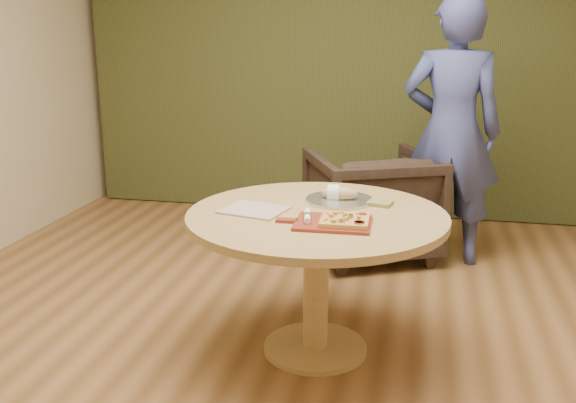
# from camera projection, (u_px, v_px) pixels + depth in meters

# --- Properties ---
(room_shell) EXTENTS (5.04, 6.04, 2.84)m
(room_shell) POSITION_uv_depth(u_px,v_px,m) (286.00, 84.00, 2.76)
(room_shell) COLOR #996B3D
(room_shell) RESTS_ON ground
(curtain) EXTENTS (4.80, 0.14, 2.78)m
(curtain) POSITION_uv_depth(u_px,v_px,m) (357.00, 54.00, 5.49)
(curtain) COLOR #343B1A
(curtain) RESTS_ON ground
(pedestal_table) EXTENTS (1.29, 1.29, 0.75)m
(pedestal_table) POSITION_uv_depth(u_px,v_px,m) (317.00, 240.00, 3.20)
(pedestal_table) COLOR tan
(pedestal_table) RESTS_ON ground
(pizza_paddle) EXTENTS (0.45, 0.29, 0.01)m
(pizza_paddle) POSITION_uv_depth(u_px,v_px,m) (331.00, 223.00, 2.98)
(pizza_paddle) COLOR maroon
(pizza_paddle) RESTS_ON pedestal_table
(flatbread_pizza) EXTENTS (0.23, 0.23, 0.04)m
(flatbread_pizza) POSITION_uv_depth(u_px,v_px,m) (345.00, 220.00, 2.95)
(flatbread_pizza) COLOR #D6AA53
(flatbread_pizza) RESTS_ON pizza_paddle
(cutlery_roll) EXTENTS (0.06, 0.20, 0.03)m
(cutlery_roll) POSITION_uv_depth(u_px,v_px,m) (307.00, 216.00, 3.01)
(cutlery_roll) COLOR white
(cutlery_roll) RESTS_ON pizza_paddle
(newspaper) EXTENTS (0.35, 0.31, 0.01)m
(newspaper) POSITION_uv_depth(u_px,v_px,m) (254.00, 210.00, 3.19)
(newspaper) COLOR silver
(newspaper) RESTS_ON pedestal_table
(serving_tray) EXTENTS (0.36, 0.36, 0.02)m
(serving_tray) POSITION_uv_depth(u_px,v_px,m) (339.00, 200.00, 3.37)
(serving_tray) COLOR silver
(serving_tray) RESTS_ON pedestal_table
(bread_roll) EXTENTS (0.19, 0.09, 0.09)m
(bread_roll) POSITION_uv_depth(u_px,v_px,m) (338.00, 193.00, 3.36)
(bread_roll) COLOR tan
(bread_roll) RESTS_ON serving_tray
(green_packet) EXTENTS (0.14, 0.13, 0.02)m
(green_packet) POSITION_uv_depth(u_px,v_px,m) (380.00, 203.00, 3.30)
(green_packet) COLOR olive
(green_packet) RESTS_ON pedestal_table
(armchair) EXTENTS (1.08, 1.06, 0.86)m
(armchair) POSITION_uv_depth(u_px,v_px,m) (371.00, 199.00, 4.64)
(armchair) COLOR black
(armchair) RESTS_ON ground
(person_standing) EXTENTS (0.69, 0.46, 1.86)m
(person_standing) POSITION_uv_depth(u_px,v_px,m) (451.00, 132.00, 4.43)
(person_standing) COLOR #3C488A
(person_standing) RESTS_ON ground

